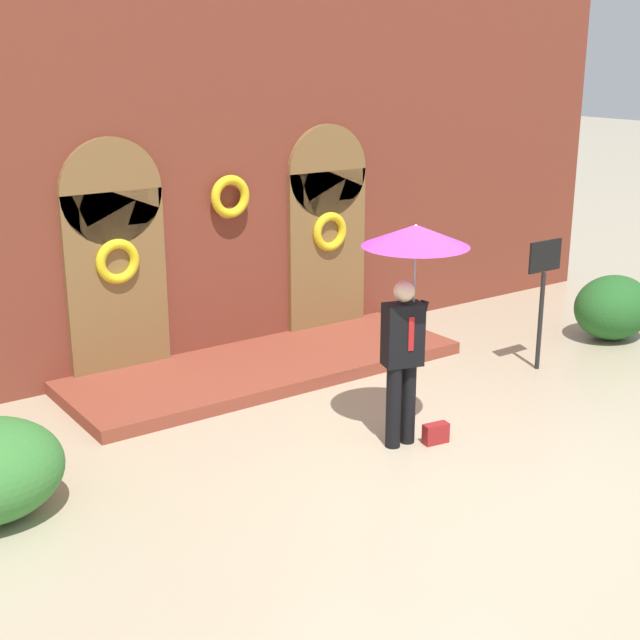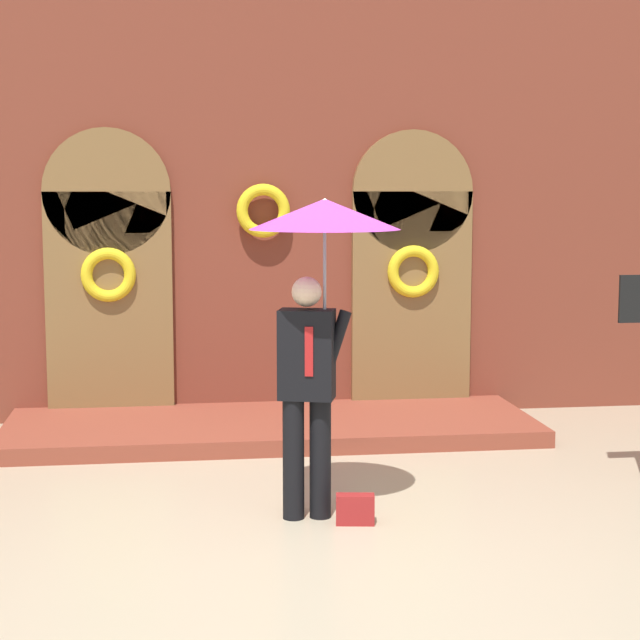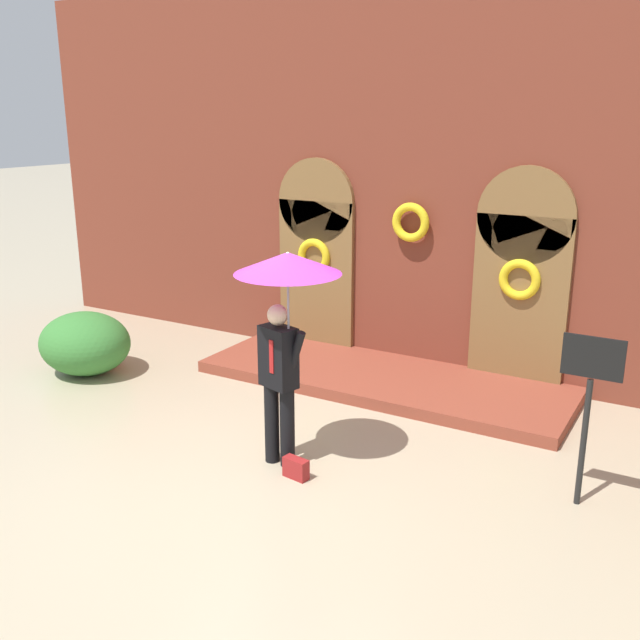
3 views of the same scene
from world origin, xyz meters
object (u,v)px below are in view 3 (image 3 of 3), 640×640
at_px(person_with_umbrella, 285,295).
at_px(shrub_left, 85,343).
at_px(sign_post, 589,393).
at_px(handbag, 296,468).

bearing_deg(person_with_umbrella, shrub_left, 167.20).
height_order(sign_post, shrub_left, sign_post).
height_order(person_with_umbrella, shrub_left, person_with_umbrella).
bearing_deg(shrub_left, sign_post, -1.44).
xyz_separation_m(handbag, sign_post, (2.66, 0.96, 1.05)).
bearing_deg(handbag, shrub_left, 174.06).
distance_m(handbag, shrub_left, 4.50).
relative_size(person_with_umbrella, shrub_left, 1.71).
distance_m(person_with_umbrella, sign_post, 3.09).
bearing_deg(sign_post, shrub_left, 178.56).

